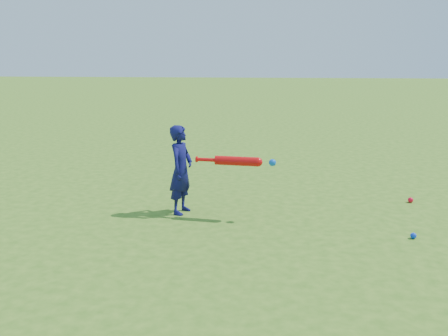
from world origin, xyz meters
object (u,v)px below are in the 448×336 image
Objects in this scene: ground_ball_blue at (413,236)px; bat_swing at (240,161)px; child at (181,170)px; ground_ball_red at (411,200)px.

bat_swing reaches higher than ground_ball_blue.
ground_ball_blue is at bearing -8.49° from bat_swing.
child is 2.86m from ground_ball_red.
bat_swing is (-2.04, -0.85, 0.62)m from ground_ball_red.
child is 1.14× the size of bat_swing.
bat_swing is (-1.76, 0.45, 0.62)m from ground_ball_blue.
child reaches higher than bat_swing.
child is at bearing -165.07° from ground_ball_red.
child is 0.71m from bat_swing.
ground_ball_red is (2.73, 0.73, -0.47)m from child.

